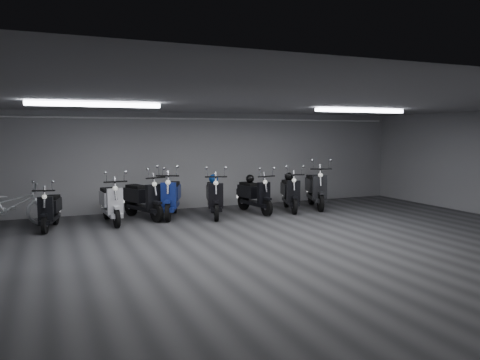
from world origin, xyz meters
name	(u,v)px	position (x,y,z in m)	size (l,w,h in m)	color
floor	(264,247)	(0.00, 0.00, -0.01)	(14.00, 10.00, 0.01)	#323234
ceiling	(265,102)	(0.00, 0.00, 2.80)	(14.00, 10.00, 0.01)	gray
back_wall	(189,161)	(0.00, 5.00, 1.40)	(14.00, 0.01, 2.80)	gray
fluor_strip_left	(95,104)	(-3.00, 1.00, 2.74)	(2.40, 0.18, 0.08)	white
fluor_strip_right	(361,110)	(3.00, 1.00, 2.74)	(2.40, 0.18, 0.08)	white
conduit	(190,119)	(0.00, 4.92, 2.62)	(0.05, 0.05, 13.60)	white
scooter_0	(50,204)	(-3.84, 3.38, 0.60)	(0.53, 1.60, 1.19)	black
scooter_2	(111,196)	(-2.45, 3.53, 0.67)	(0.60, 1.81, 1.35)	silver
scooter_3	(143,192)	(-1.61, 3.82, 0.69)	(0.62, 1.85, 1.38)	black
scooter_4	(171,190)	(-0.88, 3.76, 0.72)	(0.64, 1.93, 1.44)	navy
scooter_5	(214,191)	(0.19, 3.39, 0.70)	(0.62, 1.87, 1.39)	black
scooter_7	(255,189)	(1.42, 3.52, 0.66)	(0.59, 1.77, 1.32)	black
scooter_8	(290,187)	(2.50, 3.44, 0.67)	(0.60, 1.81, 1.35)	black
scooter_9	(316,183)	(3.44, 3.58, 0.75)	(0.67, 2.01, 1.50)	black
bicycle	(10,201)	(-4.68, 3.90, 0.65)	(0.70, 1.99, 1.29)	white
helmet_0	(289,177)	(2.58, 3.68, 0.96)	(0.24, 0.24, 0.24)	black
helmet_1	(250,179)	(1.39, 3.76, 0.93)	(0.23, 0.23, 0.23)	black
helmet_2	(214,179)	(0.26, 3.64, 0.99)	(0.25, 0.25, 0.25)	navy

